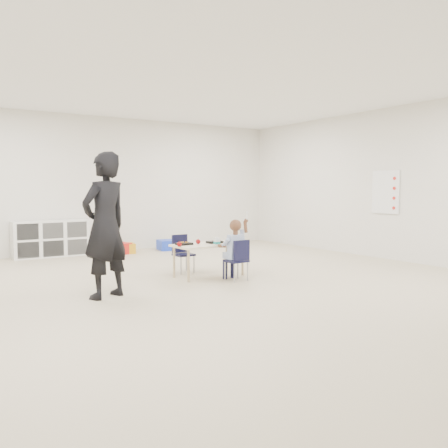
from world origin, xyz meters
TOP-DOWN VIEW (x-y plane):
  - room at (0.00, 0.00)m, footprint 9.00×9.02m
  - table at (0.29, 0.86)m, footprint 1.09×0.57m
  - chair_near at (0.46, 0.37)m, footprint 0.30×0.28m
  - chair_far at (0.12, 1.34)m, footprint 0.30×0.28m
  - child at (0.46, 0.37)m, footprint 0.41×0.41m
  - lunch_tray_near at (0.41, 0.89)m, footprint 0.23×0.17m
  - lunch_tray_far at (-0.08, 0.94)m, footprint 0.23×0.17m
  - milk_carton at (0.34, 0.71)m, footprint 0.07×0.07m
  - bread_roll at (0.59, 0.76)m, footprint 0.09×0.09m
  - apple_near at (0.14, 0.92)m, footprint 0.07×0.07m
  - apple_far at (-0.25, 0.77)m, footprint 0.07×0.07m
  - cubby_shelf at (-1.20, 4.28)m, footprint 1.40×0.40m
  - rules_poster at (3.98, 0.60)m, footprint 0.02×0.60m
  - adult at (-1.47, 0.34)m, footprint 0.75×0.63m
  - bin_red at (0.05, 3.98)m, footprint 0.42×0.50m
  - bin_yellow at (0.21, 3.98)m, footprint 0.40×0.47m
  - bin_blue at (1.12, 3.98)m, footprint 0.40×0.48m

SIDE VIEW (x-z plane):
  - bin_yellow at x=0.21m, z-range 0.00..0.20m
  - bin_blue at x=1.12m, z-range 0.00..0.21m
  - bin_red at x=0.05m, z-range 0.00..0.22m
  - table at x=0.29m, z-range 0.00..0.50m
  - chair_near at x=0.46m, z-range 0.00..0.59m
  - chair_far at x=0.12m, z-range 0.00..0.59m
  - cubby_shelf at x=-1.20m, z-range 0.00..0.70m
  - child at x=0.46m, z-range 0.00..0.93m
  - lunch_tray_near at x=0.41m, z-range 0.49..0.52m
  - lunch_tray_far at x=-0.08m, z-range 0.49..0.52m
  - bread_roll at x=0.59m, z-range 0.49..0.56m
  - apple_near at x=0.14m, z-range 0.49..0.56m
  - apple_far at x=-0.25m, z-range 0.49..0.56m
  - milk_carton at x=0.34m, z-range 0.49..0.59m
  - adult at x=-1.47m, z-range 0.00..1.75m
  - rules_poster at x=3.98m, z-range 0.85..1.65m
  - room at x=0.00m, z-range 0.00..2.80m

